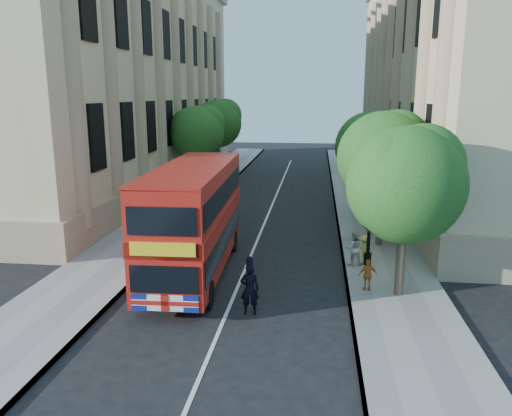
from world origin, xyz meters
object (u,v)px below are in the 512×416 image
(box_van, at_px, (210,201))
(police_constable, at_px, (250,289))
(lamp_post, at_px, (370,209))
(woman_pedestrian, at_px, (354,248))
(double_decker_bus, at_px, (194,217))

(box_van, relative_size, police_constable, 2.86)
(lamp_post, xyz_separation_m, box_van, (-7.90, 5.94, -1.17))
(lamp_post, xyz_separation_m, police_constable, (-4.24, -5.00, -1.66))
(lamp_post, bearing_deg, woman_pedestrian, -170.78)
(lamp_post, distance_m, police_constable, 6.76)
(box_van, height_order, police_constable, box_van)
(police_constable, height_order, woman_pedestrian, police_constable)
(double_decker_bus, relative_size, woman_pedestrian, 6.29)
(double_decker_bus, height_order, woman_pedestrian, double_decker_bus)
(police_constable, relative_size, woman_pedestrian, 1.15)
(lamp_post, distance_m, box_van, 9.95)
(police_constable, bearing_deg, woman_pedestrian, -132.79)
(lamp_post, height_order, woman_pedestrian, lamp_post)
(double_decker_bus, bearing_deg, lamp_post, 10.65)
(double_decker_bus, height_order, police_constable, double_decker_bus)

